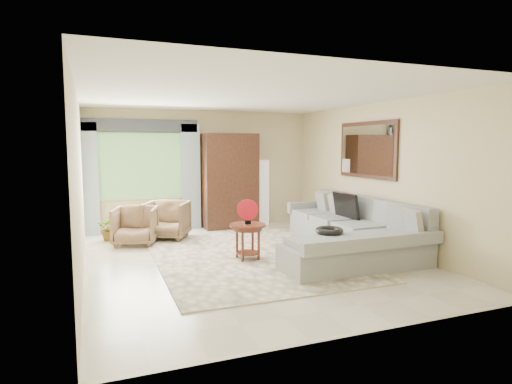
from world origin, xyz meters
name	(u,v)px	position (x,y,z in m)	size (l,w,h in m)	color
ground	(249,259)	(0.00, 0.00, 0.00)	(6.00, 6.00, 0.00)	silver
area_rug	(250,257)	(0.04, 0.09, 0.01)	(3.00, 4.00, 0.02)	#F8EBC4
sectional_sofa	(350,236)	(1.78, -0.18, 0.28)	(2.30, 3.46, 0.90)	#919499
tv_screen	(346,206)	(2.05, 0.37, 0.72)	(0.06, 0.74, 0.48)	black
garden_hose	(329,231)	(1.00, -0.79, 0.55)	(0.43, 0.43, 0.09)	black
coffee_table	(248,241)	(-0.04, -0.02, 0.31)	(0.58, 0.58, 0.58)	#4B1B14
red_disc	(248,210)	(-0.04, -0.02, 0.81)	(0.34, 0.34, 0.03)	red
armchair_left	(135,226)	(-1.61, 1.75, 0.35)	(0.75, 0.77, 0.70)	brown
armchair_right	(167,220)	(-0.98, 2.03, 0.37)	(0.80, 0.82, 0.75)	olive
potted_plant	(110,228)	(-2.04, 2.27, 0.24)	(0.43, 0.38, 0.48)	#999999
armoire	(230,181)	(0.55, 2.72, 1.05)	(1.20, 0.55, 2.10)	black
floor_lamp	(262,193)	(1.35, 2.78, 0.75)	(0.24, 0.24, 1.50)	silver
window	(141,166)	(-1.35, 2.97, 1.40)	(1.80, 0.04, 1.40)	#669E59
curtain_left	(88,180)	(-2.40, 2.88, 1.15)	(0.40, 0.08, 2.30)	#9EB7CC
curtain_right	(191,177)	(-0.30, 2.88, 1.15)	(0.40, 0.08, 2.30)	#9EB7CC
valance	(140,125)	(-1.35, 2.90, 2.25)	(2.40, 0.12, 0.26)	#1E232D
wall_mirror	(367,150)	(2.46, 0.35, 1.75)	(0.05, 1.70, 1.05)	black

